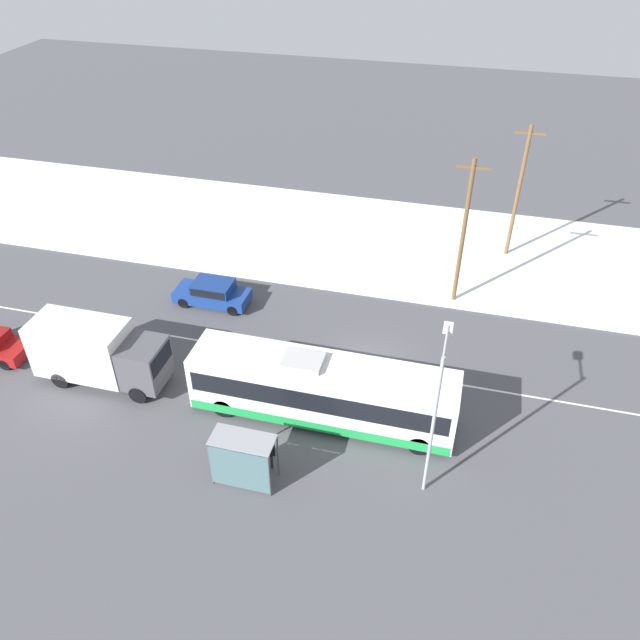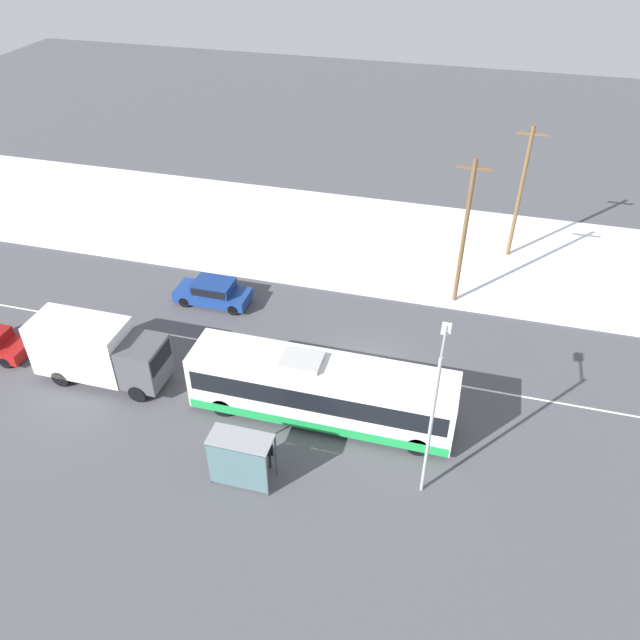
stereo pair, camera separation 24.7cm
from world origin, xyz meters
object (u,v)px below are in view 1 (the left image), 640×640
bus_shelter (241,457)px  utility_pole_roadside (464,232)px  pedestrian_at_stop (268,450)px  utility_pole_snowlot (518,191)px  sedan_car (213,292)px  streetlamp (437,402)px  box_truck (97,351)px  city_bus (322,390)px

bus_shelter → utility_pole_roadside: bearing=65.3°
pedestrian_at_stop → utility_pole_snowlot: size_ratio=0.20×
sedan_car → utility_pole_roadside: (13.51, 3.83, 3.77)m
streetlamp → utility_pole_snowlot: (2.88, 19.85, 0.05)m
box_truck → utility_pole_roadside: bearing=35.0°
sedan_car → bus_shelter: size_ratio=1.66×
utility_pole_snowlot → sedan_car: bearing=-148.5°
city_bus → utility_pole_roadside: bearing=65.3°
bus_shelter → streetlamp: (7.23, 2.11, 2.79)m
bus_shelter → streetlamp: streetlamp is taller
streetlamp → utility_pole_snowlot: utility_pole_snowlot is taller
city_bus → streetlamp: bearing=-26.6°
sedan_car → utility_pole_roadside: 14.54m
bus_shelter → box_truck: bearing=154.1°
city_bus → streetlamp: 6.37m
box_truck → streetlamp: streetlamp is taller
city_bus → bus_shelter: city_bus is taller
sedan_car → utility_pole_snowlot: size_ratio=0.50×
box_truck → pedestrian_at_stop: (9.73, -3.23, -0.74)m
bus_shelter → sedan_car: bearing=117.8°
pedestrian_at_stop → utility_pole_roadside: 16.36m
sedan_car → utility_pole_snowlot: (16.38, 10.05, 3.71)m
bus_shelter → utility_pole_roadside: 17.56m
city_bus → bus_shelter: 5.13m
utility_pole_roadside → utility_pole_snowlot: (2.88, 6.23, -0.06)m
city_bus → utility_pole_snowlot: size_ratio=1.40×
city_bus → sedan_car: size_ratio=2.79×
bus_shelter → streetlamp: size_ratio=0.37×
bus_shelter → streetlamp: 8.03m
streetlamp → utility_pole_snowlot: bearing=81.8°
city_bus → sedan_car: city_bus is taller
streetlamp → utility_pole_snowlot: 20.06m
bus_shelter → utility_pole_roadside: (7.24, 15.73, 2.89)m
bus_shelter → city_bus: bearing=65.2°
streetlamp → utility_pole_snowlot: size_ratio=0.82×
utility_pole_snowlot → utility_pole_roadside: bearing=-114.8°
sedan_car → utility_pole_snowlot: 19.58m
sedan_car → utility_pole_roadside: utility_pole_roadside is taller
box_truck → sedan_car: box_truck is taller
pedestrian_at_stop → utility_pole_snowlot: bearing=65.8°
bus_shelter → utility_pole_snowlot: utility_pole_snowlot is taller
box_truck → bus_shelter: box_truck is taller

